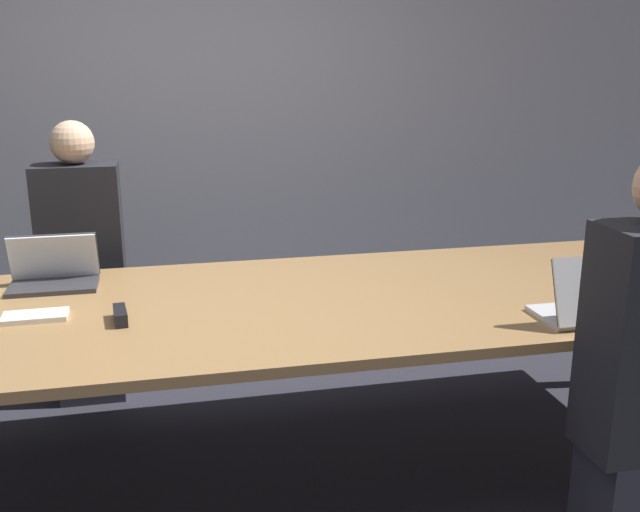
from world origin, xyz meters
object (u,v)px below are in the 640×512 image
Objects in this scene: laptop_far_midleft at (54,271)px; stapler at (120,315)px; cup_near_right at (640,306)px; laptop_near_right at (586,303)px; person_far_midleft at (84,269)px.

laptop_far_midleft reaches higher than stapler.
laptop_far_midleft is at bearing 158.50° from cup_near_right.
person_far_midleft reaches higher than laptop_near_right.
laptop_near_right is at bearing -35.83° from person_far_midleft.
stapler is (-1.91, 0.36, -0.02)m from cup_near_right.
laptop_near_right is 2.04× the size of stapler.
laptop_near_right is 2.15m from laptop_far_midleft.
stapler is (0.23, -1.01, 0.10)m from person_far_midleft.
stapler is at bearing -77.13° from person_far_midleft.
stapler is (-1.67, 0.37, -0.05)m from laptop_near_right.
laptop_far_midleft is 0.26× the size of person_far_midleft.
cup_near_right is (0.23, 0.01, -0.03)m from laptop_near_right.
person_far_midleft is (-1.90, 1.37, -0.15)m from laptop_near_right.
laptop_near_right is 0.22× the size of person_far_midleft.
laptop_far_midleft reaches higher than cup_near_right.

